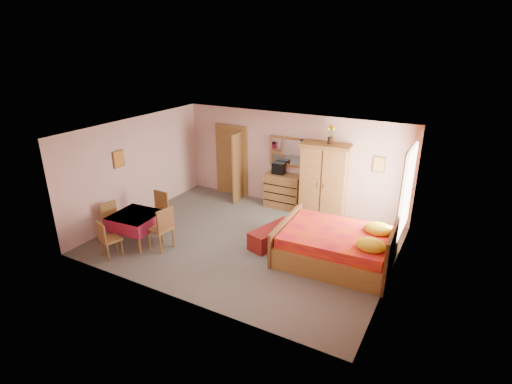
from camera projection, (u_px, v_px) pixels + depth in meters
The scene contains 23 objects.
floor at pixel (246, 241), 9.36m from camera, with size 6.50×6.50×0.00m, color slate.
ceiling at pixel (245, 132), 8.41m from camera, with size 6.50×6.50×0.00m, color brown.
wall_back at pixel (291, 161), 10.92m from camera, with size 6.50×0.10×2.60m, color #D9A69D.
wall_front at pixel (173, 235), 6.84m from camera, with size 6.50×0.10×2.60m, color #D9A69D.
wall_left at pixel (137, 168), 10.34m from camera, with size 0.10×5.00×2.60m, color #D9A69D.
wall_right at pixel (396, 219), 7.43m from camera, with size 0.10×5.00×2.60m, color #D9A69D.
doorway at pixel (232, 161), 11.85m from camera, with size 1.06×0.12×2.15m, color #9E6B35.
window at pixel (406, 191), 8.37m from camera, with size 0.08×1.40×1.95m, color white.
picture_left at pixel (119, 159), 9.69m from camera, with size 0.04×0.32×0.42m, color orange.
picture_back at pixel (379, 165), 9.76m from camera, with size 0.30×0.04×0.40m, color #D8BF59.
chest_of_drawers at pixel (283, 191), 11.07m from camera, with size 1.01×0.50×0.95m, color olive.
wall_mirror at pixel (288, 152), 10.85m from camera, with size 1.04×0.05×0.82m, color white.
stereo at pixel (279, 168), 10.92m from camera, with size 0.34×0.25×0.31m, color black.
floor_lamp at pixel (303, 176), 10.72m from camera, with size 0.25×0.25×1.97m, color black.
wardrobe at pixel (324, 181), 10.32m from camera, with size 1.26×0.65×1.98m, color #AE743B.
sunflower_vase at pixel (331, 134), 9.85m from camera, with size 0.19×0.19×0.48m, color yellow.
bed at pixel (336, 237), 8.36m from camera, with size 2.37×1.87×1.10m, color red.
bench at pixel (273, 236), 9.17m from camera, with size 0.46×1.24×0.41m, color maroon.
dining_table at pixel (137, 228), 9.17m from camera, with size 0.97×0.97×0.71m, color maroon.
chair_south at pixel (111, 239), 8.57m from camera, with size 0.38×0.38×0.84m, color olive.
chair_north at pixel (157, 212), 9.76m from camera, with size 0.43×0.43×0.95m, color #AF703B.
chair_west at pixel (114, 221), 9.37m from camera, with size 0.39×0.39×0.87m, color #AE773A.
chair_east at pixel (160, 227), 8.88m from camera, with size 0.46×0.46×1.02m, color olive.
Camera 1 is at (4.19, -7.16, 4.47)m, focal length 28.00 mm.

